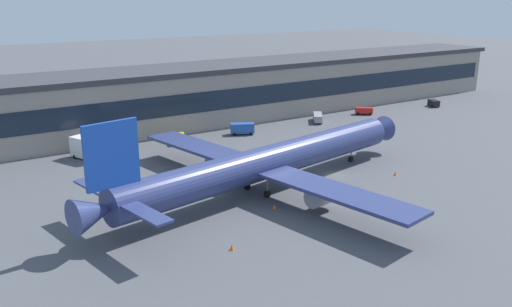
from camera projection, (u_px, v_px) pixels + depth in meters
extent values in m
plane|color=#4C4F54|center=(334.00, 175.00, 93.03)|extent=(600.00, 600.00, 0.00)
cube|color=gray|center=(203.00, 97.00, 129.98)|extent=(190.94, 18.21, 12.61)
cube|color=#38383D|center=(202.00, 68.00, 128.00)|extent=(194.76, 18.58, 1.20)
cube|color=#192333|center=(221.00, 100.00, 122.46)|extent=(187.12, 0.16, 4.54)
cylinder|color=navy|center=(270.00, 161.00, 84.89)|extent=(56.38, 14.94, 5.16)
cone|color=navy|center=(378.00, 130.00, 104.43)|extent=(5.43, 5.64, 4.90)
cone|color=navy|center=(95.00, 212.00, 65.18)|extent=(6.40, 5.57, 4.65)
cube|color=#1947B2|center=(112.00, 155.00, 65.11)|extent=(7.20, 1.76, 8.26)
cube|color=navy|center=(97.00, 188.00, 71.09)|extent=(3.99, 9.57, 0.30)
cube|color=navy|center=(143.00, 212.00, 63.17)|extent=(3.99, 9.57, 0.30)
cube|color=navy|center=(201.00, 148.00, 94.36)|extent=(10.34, 26.01, 0.50)
cube|color=navy|center=(338.00, 192.00, 73.08)|extent=(10.34, 26.01, 0.50)
cylinder|color=#99999E|center=(219.00, 161.00, 92.89)|extent=(4.69, 3.54, 2.84)
cylinder|color=#99999E|center=(321.00, 196.00, 76.91)|extent=(4.69, 3.54, 2.84)
cylinder|color=black|center=(351.00, 159.00, 100.15)|extent=(1.17, 0.68, 1.10)
cylinder|color=slate|center=(351.00, 152.00, 99.77)|extent=(0.24, 0.24, 2.10)
cylinder|color=black|center=(247.00, 186.00, 85.84)|extent=(1.17, 0.68, 1.10)
cylinder|color=slate|center=(247.00, 179.00, 85.46)|extent=(0.24, 0.24, 2.10)
cylinder|color=black|center=(267.00, 194.00, 82.60)|extent=(1.17, 0.68, 1.10)
cylinder|color=slate|center=(267.00, 186.00, 82.22)|extent=(0.24, 0.24, 2.10)
cube|color=white|center=(87.00, 148.00, 101.27)|extent=(5.21, 7.64, 3.80)
cube|color=black|center=(80.00, 142.00, 102.11)|extent=(3.19, 3.26, 0.95)
cylinder|color=black|center=(75.00, 157.00, 102.22)|extent=(0.55, 0.76, 0.70)
cylinder|color=black|center=(85.00, 154.00, 104.09)|extent=(0.55, 0.76, 0.70)
cylinder|color=black|center=(92.00, 161.00, 99.54)|extent=(0.55, 0.76, 0.70)
cylinder|color=black|center=(102.00, 158.00, 101.40)|extent=(0.55, 0.76, 0.70)
cube|color=gray|center=(318.00, 117.00, 131.48)|extent=(5.48, 6.30, 1.60)
cube|color=black|center=(318.00, 117.00, 129.71)|extent=(2.82, 2.90, 0.40)
cylinder|color=black|center=(322.00, 123.00, 129.51)|extent=(0.66, 0.74, 0.70)
cylinder|color=black|center=(314.00, 122.00, 129.63)|extent=(0.66, 0.74, 0.70)
cylinder|color=black|center=(321.00, 118.00, 133.79)|extent=(0.66, 0.74, 0.70)
cylinder|color=black|center=(314.00, 118.00, 133.92)|extent=(0.66, 0.74, 0.70)
cube|color=#2651A5|center=(242.00, 128.00, 119.50)|extent=(5.64, 4.28, 2.20)
cube|color=black|center=(249.00, 126.00, 119.54)|extent=(2.53, 2.62, 0.55)
cylinder|color=black|center=(250.00, 132.00, 120.96)|extent=(0.76, 0.58, 0.70)
cylinder|color=black|center=(251.00, 134.00, 119.08)|extent=(0.76, 0.58, 0.70)
cylinder|color=black|center=(234.00, 132.00, 120.54)|extent=(0.76, 0.58, 0.70)
cylinder|color=black|center=(235.00, 134.00, 118.66)|extent=(0.76, 0.58, 0.70)
cube|color=yellow|center=(179.00, 138.00, 112.68)|extent=(3.93, 5.36, 1.40)
cube|color=black|center=(180.00, 138.00, 111.38)|extent=(2.79, 2.32, 0.35)
cylinder|color=black|center=(186.00, 143.00, 111.63)|extent=(0.50, 0.76, 0.70)
cylinder|color=black|center=(174.00, 144.00, 111.03)|extent=(0.50, 0.76, 0.70)
cylinder|color=black|center=(183.00, 139.00, 114.73)|extent=(0.50, 0.76, 0.70)
cylinder|color=black|center=(172.00, 140.00, 114.13)|extent=(0.50, 0.76, 0.70)
cube|color=red|center=(364.00, 110.00, 139.48)|extent=(4.65, 4.19, 1.50)
cube|color=black|center=(359.00, 109.00, 139.48)|extent=(2.29, 2.32, 0.38)
cylinder|color=black|center=(358.00, 114.00, 138.99)|extent=(0.74, 0.66, 0.70)
cylinder|color=black|center=(357.00, 112.00, 140.62)|extent=(0.74, 0.66, 0.70)
cylinder|color=black|center=(370.00, 114.00, 138.77)|extent=(0.74, 0.66, 0.70)
cylinder|color=black|center=(369.00, 113.00, 140.40)|extent=(0.74, 0.66, 0.70)
cube|color=black|center=(434.00, 103.00, 149.37)|extent=(3.31, 4.10, 1.50)
cube|color=black|center=(435.00, 102.00, 148.34)|extent=(2.20, 1.91, 0.38)
cylinder|color=black|center=(439.00, 106.00, 148.52)|extent=(0.56, 0.76, 0.70)
cylinder|color=black|center=(433.00, 106.00, 148.25)|extent=(0.56, 0.76, 0.70)
cylinder|color=black|center=(434.00, 104.00, 150.91)|extent=(0.56, 0.76, 0.70)
cylinder|color=black|center=(428.00, 105.00, 150.64)|extent=(0.56, 0.76, 0.70)
cone|color=#F2590C|center=(232.00, 247.00, 65.62)|extent=(0.58, 0.58, 0.72)
cone|color=#F2590C|center=(274.00, 206.00, 78.28)|extent=(0.58, 0.58, 0.72)
cone|color=#F2590C|center=(395.00, 174.00, 92.69)|extent=(0.52, 0.52, 0.65)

